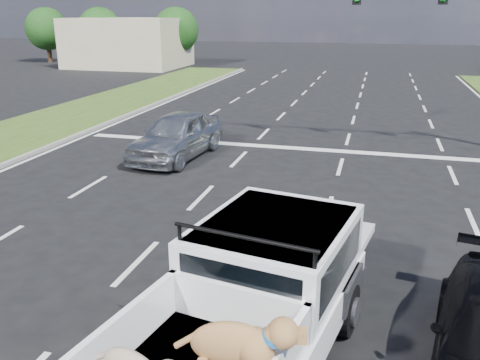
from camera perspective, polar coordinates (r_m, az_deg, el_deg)
name	(u,v)px	position (r m, az deg, el deg)	size (l,w,h in m)	color
ground	(218,274)	(10.15, -2.47, -10.45)	(160.00, 160.00, 0.00)	black
road_markings	(280,175)	(16.04, 4.56, 0.56)	(17.75, 60.00, 0.01)	silver
curb_left	(22,158)	(19.27, -23.29, 2.33)	(0.15, 60.00, 0.14)	gray
building_left	(128,43)	(50.01, -12.41, 14.83)	(10.00, 8.00, 4.40)	#BBAF8F
tree_far_a	(47,29)	(56.86, -20.89, 15.57)	(4.20, 4.20, 5.40)	#332114
tree_far_b	(100,29)	(53.63, -15.45, 15.99)	(4.20, 4.20, 5.40)	#332114
tree_far_c	(176,30)	(50.13, -7.18, 16.36)	(4.20, 4.20, 5.40)	#332114
pickup_truck	(243,318)	(6.96, 0.36, -15.25)	(3.14, 6.21, 2.22)	black
silver_sedan	(177,135)	(17.95, -7.11, 5.03)	(1.88, 4.68, 1.60)	#AAADB1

